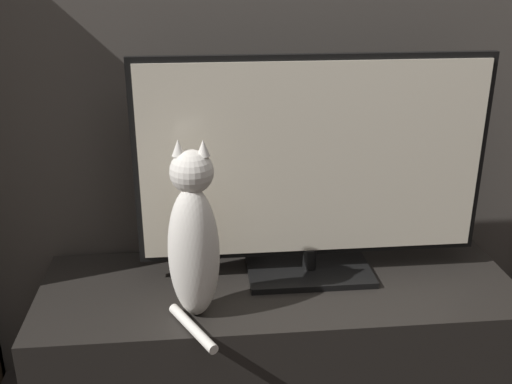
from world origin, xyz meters
The scene contains 4 objects.
wall_back centered at (0.00, 1.22, 1.30)m, with size 4.80×0.05×2.60m.
tv_stand centered at (0.00, 0.92, 0.24)m, with size 1.50×0.53×0.48m.
tv centered at (0.11, 0.98, 0.84)m, with size 1.08×0.24×0.71m.
cat centered at (-0.26, 0.78, 0.72)m, with size 0.16×0.30×0.52m.
Camera 1 is at (-0.23, -0.72, 1.45)m, focal length 42.00 mm.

